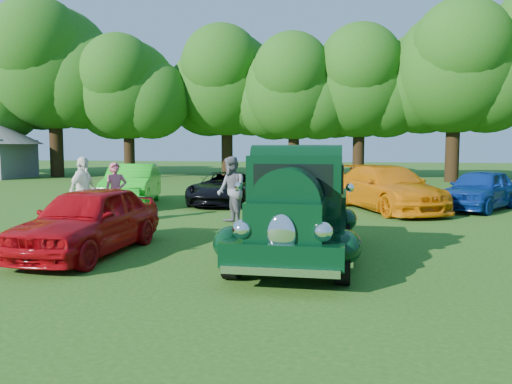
% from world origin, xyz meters
% --- Properties ---
extents(ground, '(120.00, 120.00, 0.00)m').
position_xyz_m(ground, '(0.00, 0.00, 0.00)').
color(ground, '#1F4C11').
rests_on(ground, ground).
extents(hero_pickup, '(2.38, 5.11, 2.00)m').
position_xyz_m(hero_pickup, '(0.74, 0.33, 0.87)').
color(hero_pickup, black).
rests_on(hero_pickup, ground).
extents(red_convertible, '(1.72, 4.07, 1.37)m').
position_xyz_m(red_convertible, '(-3.42, -0.05, 0.69)').
color(red_convertible, '#A4070D').
rests_on(red_convertible, ground).
extents(back_car_lime, '(2.69, 4.82, 1.50)m').
position_xyz_m(back_car_lime, '(-6.16, 8.09, 0.75)').
color(back_car_lime, '#17AE18').
rests_on(back_car_lime, ground).
extents(back_car_black, '(2.05, 4.36, 1.20)m').
position_xyz_m(back_car_black, '(-2.85, 8.89, 0.60)').
color(back_car_black, black).
rests_on(back_car_black, ground).
extents(back_car_orange, '(4.12, 5.62, 1.51)m').
position_xyz_m(back_car_orange, '(3.03, 8.04, 0.76)').
color(back_car_orange, orange).
rests_on(back_car_orange, ground).
extents(back_car_blue, '(3.60, 4.30, 1.39)m').
position_xyz_m(back_car_blue, '(6.13, 8.85, 0.69)').
color(back_car_blue, navy).
rests_on(back_car_blue, ground).
extents(spectator_pink, '(0.74, 0.66, 1.71)m').
position_xyz_m(spectator_pink, '(-4.84, 4.06, 0.85)').
color(spectator_pink, '#C95269').
rests_on(spectator_pink, ground).
extents(spectator_grey, '(1.11, 1.16, 1.89)m').
position_xyz_m(spectator_grey, '(-1.49, 4.25, 0.94)').
color(spectator_grey, slate).
rests_on(spectator_grey, ground).
extents(spectator_white, '(0.53, 1.13, 1.88)m').
position_xyz_m(spectator_white, '(-5.41, 3.27, 0.94)').
color(spectator_white, white).
rests_on(spectator_white, ground).
extents(tree_line, '(64.47, 10.77, 11.82)m').
position_xyz_m(tree_line, '(0.75, 23.77, 6.82)').
color(tree_line, black).
rests_on(tree_line, ground).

